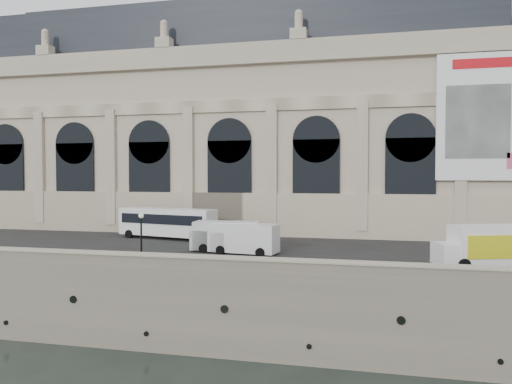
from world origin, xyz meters
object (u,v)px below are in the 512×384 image
Objects in this scene: bus_left at (167,222)px; box_truck at (490,246)px; van_b at (223,236)px; van_c at (241,239)px; lamp_right at (141,239)px.

bus_left is 32.16m from box_truck.
van_b reaches higher than van_c.
bus_left is at bearing 140.60° from van_b.
van_c is (10.49, -7.90, -0.51)m from bus_left.
van_b is 1.01× the size of van_c.
box_truck is at bearing -17.35° from bus_left.
box_truck is 2.05× the size of lamp_right.
van_b is 22.31m from box_truck.
box_truck reaches higher than van_b.
bus_left is 1.85× the size of van_c.
bus_left is at bearing 162.65° from box_truck.
lamp_right reaches higher than box_truck.
van_b is at bearing 155.59° from van_c.
bus_left is 1.83× the size of van_b.
van_c is at bearing -24.41° from van_b.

